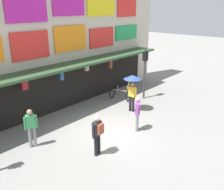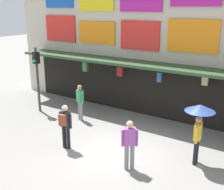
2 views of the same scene
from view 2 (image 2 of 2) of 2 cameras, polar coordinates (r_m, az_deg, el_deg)
ground_plane at (r=10.64m, az=0.50°, el=-11.09°), size 80.00×80.00×0.00m
shopfront at (r=13.48m, az=11.50°, el=12.22°), size 18.00×2.60×8.00m
traffic_light_near at (r=14.40m, az=-14.71°, el=4.95°), size 0.28×0.33×3.20m
pedestrian_in_purple at (r=9.14m, az=3.51°, el=-9.41°), size 0.45×0.39×1.68m
pedestrian_in_yellow at (r=10.57m, az=-9.28°, el=-5.62°), size 0.53×0.39×1.68m
pedestrian_with_umbrella at (r=9.60m, az=16.92°, el=-4.31°), size 0.96×0.96×2.08m
pedestrian_in_blue at (r=13.15m, az=-6.35°, el=-1.09°), size 0.49×0.35×1.68m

